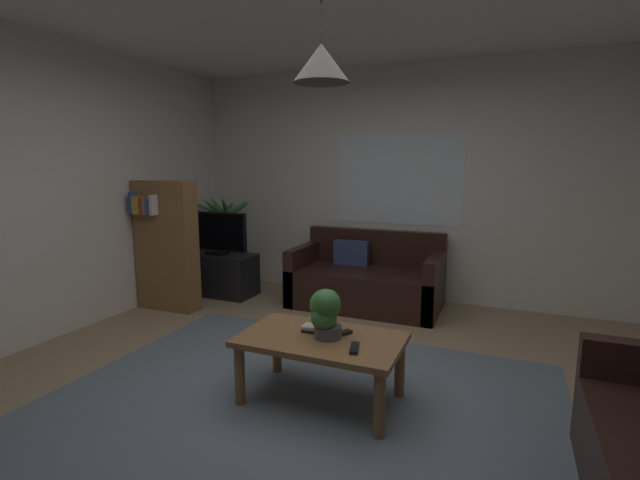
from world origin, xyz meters
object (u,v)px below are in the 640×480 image
potted_palm_corner (226,239)px  bookshelf_corner (166,244)px  book_on_table_0 (312,329)px  couch_under_window (366,282)px  book_on_table_1 (311,327)px  tv (216,233)px  tv_stand (219,274)px  pendant_lamp (321,63)px  remote_on_table_1 (341,334)px  potted_plant_on_table (326,310)px  coffee_table (321,347)px  remote_on_table_0 (354,348)px

potted_palm_corner → bookshelf_corner: bookshelf_corner is taller
book_on_table_0 → potted_palm_corner: 3.15m
couch_under_window → book_on_table_1: bearing=-83.5°
couch_under_window → book_on_table_0: couch_under_window is taller
tv → tv_stand: bearing=90.0°
book_on_table_1 → pendant_lamp: size_ratio=0.19×
book_on_table_0 → remote_on_table_1: bearing=0.4°
book_on_table_0 → potted_plant_on_table: bearing=-29.0°
tv_stand → coffee_table: bearing=-40.9°
book_on_table_1 → potted_plant_on_table: (0.13, -0.07, 0.16)m
remote_on_table_1 → potted_palm_corner: bearing=-13.7°
tv → pendant_lamp: 3.13m
book_on_table_1 → tv: 2.69m
potted_plant_on_table → tv: size_ratio=0.41×
potted_plant_on_table → pendant_lamp: size_ratio=0.52×
couch_under_window → book_on_table_0: size_ratio=13.83×
remote_on_table_0 → potted_plant_on_table: potted_plant_on_table is taller
book_on_table_1 → tv: tv is taller
book_on_table_0 → potted_palm_corner: (-2.23, 2.22, 0.14)m
potted_plant_on_table → tv_stand: size_ratio=0.37×
coffee_table → potted_plant_on_table: (0.03, 0.00, 0.26)m
tv_stand → tv: size_ratio=1.10×
remote_on_table_1 → potted_plant_on_table: (-0.08, -0.07, 0.17)m
coffee_table → pendant_lamp: 1.79m
tv → remote_on_table_0: bearing=-39.0°
book_on_table_0 → tv_stand: (-2.02, 1.76, -0.21)m
remote_on_table_1 → tv_stand: 2.86m
pendant_lamp → coffee_table: bearing=180.0°
coffee_table → tv_stand: (-2.12, 1.84, -0.13)m
remote_on_table_1 → bookshelf_corner: (-2.42, 1.09, 0.26)m
couch_under_window → bookshelf_corner: bookshelf_corner is taller
bookshelf_corner → pendant_lamp: (2.31, -1.16, 1.45)m
pendant_lamp → tv: bearing=139.4°
tv_stand → tv: tv is taller
book_on_table_1 → potted_plant_on_table: 0.22m
book_on_table_0 → pendant_lamp: pendant_lamp is taller
remote_on_table_0 → potted_palm_corner: 3.55m
potted_plant_on_table → coffee_table: bearing=-178.0°
coffee_table → potted_plant_on_table: potted_plant_on_table is taller
tv_stand → book_on_table_1: bearing=-41.2°
couch_under_window → bookshelf_corner: 2.23m
book_on_table_0 → potted_palm_corner: potted_palm_corner is taller
pendant_lamp → book_on_table_1: bearing=144.7°
book_on_table_1 → remote_on_table_0: (0.37, -0.19, -0.02)m
potted_palm_corner → bookshelf_corner: bearing=-88.9°
potted_palm_corner → tv: bearing=-66.8°
potted_plant_on_table → tv_stand: 2.86m
coffee_table → remote_on_table_1: 0.16m
book_on_table_1 → couch_under_window: bearing=96.5°
tv → potted_palm_corner: potted_palm_corner is taller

